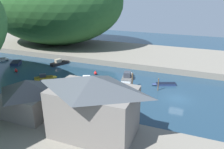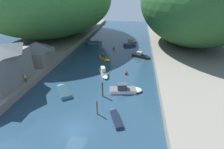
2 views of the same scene
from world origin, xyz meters
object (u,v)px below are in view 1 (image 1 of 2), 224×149
at_px(channel_buoy_far, 95,73).
at_px(boat_moored_right, 46,78).
at_px(boat_white_cruiser, 17,62).
at_px(boat_mid_channel, 117,102).
at_px(boat_far_right_bank, 2,59).
at_px(boat_navy_launch, 163,84).
at_px(boat_yellow_tender, 90,81).
at_px(waterfront_building, 93,105).
at_px(boat_far_upstream, 128,76).
at_px(person_by_boathouse, 97,112).
at_px(channel_buoy_near, 16,71).
at_px(person_on_quay, 46,106).
at_px(boat_near_quay, 61,63).
at_px(boathouse_shed, 28,97).

bearing_deg(channel_buoy_far, boat_moored_right, 127.28).
bearing_deg(boat_moored_right, boat_white_cruiser, -153.92).
xyz_separation_m(boat_mid_channel, boat_far_right_bank, (11.69, 38.51, -0.01)).
relative_size(boat_navy_launch, channel_buoy_far, 4.80).
distance_m(boat_moored_right, boat_yellow_tender, 9.95).
distance_m(boat_mid_channel, boat_far_right_bank, 40.25).
relative_size(waterfront_building, boat_navy_launch, 2.14).
xyz_separation_m(boat_moored_right, boat_navy_launch, (6.21, -24.21, -0.19)).
height_order(boat_far_upstream, boat_far_right_bank, boat_far_upstream).
distance_m(waterfront_building, boat_white_cruiser, 40.31).
distance_m(boat_moored_right, boat_far_right_bank, 21.49).
relative_size(boat_navy_launch, boat_far_right_bank, 1.26).
bearing_deg(boat_moored_right, boat_yellow_tender, 59.51).
bearing_deg(boat_yellow_tender, person_by_boathouse, 7.44).
relative_size(boat_mid_channel, boat_far_right_bank, 1.42).
xyz_separation_m(boat_yellow_tender, boat_far_upstream, (5.53, -6.52, 0.01)).
relative_size(channel_buoy_near, channel_buoy_far, 1.00).
distance_m(boat_white_cruiser, person_on_quay, 31.68).
xyz_separation_m(waterfront_building, channel_buoy_far, (22.03, 10.46, -4.99)).
relative_size(boat_yellow_tender, boat_far_right_bank, 1.36).
bearing_deg(channel_buoy_near, boat_far_upstream, -76.96).
height_order(boat_far_upstream, channel_buoy_far, boat_far_upstream).
bearing_deg(boat_near_quay, channel_buoy_far, 8.74).
relative_size(boat_white_cruiser, boat_navy_launch, 0.98).
bearing_deg(person_on_quay, boat_far_upstream, -115.16).
height_order(boat_far_right_bank, person_by_boathouse, person_by_boathouse).
xyz_separation_m(boat_far_right_bank, person_by_boathouse, (-19.20, -38.28, 2.12)).
distance_m(channel_buoy_far, person_by_boathouse, 21.05).
bearing_deg(boat_mid_channel, boat_near_quay, 19.34).
bearing_deg(person_on_quay, boat_navy_launch, -134.30).
distance_m(boat_far_upstream, person_by_boathouse, 19.46).
bearing_deg(boat_white_cruiser, person_on_quay, -66.79).
distance_m(boathouse_shed, boat_far_upstream, 23.31).
height_order(boat_yellow_tender, boat_white_cruiser, boat_yellow_tender).
bearing_deg(person_by_boathouse, boat_near_quay, -27.71).
height_order(boat_moored_right, boat_yellow_tender, boat_yellow_tender).
relative_size(boat_mid_channel, person_by_boathouse, 3.34).
xyz_separation_m(waterfront_building, boat_navy_launch, (21.60, -5.03, -5.16)).
bearing_deg(boat_moored_right, channel_buoy_far, 87.47).
bearing_deg(boat_white_cruiser, boat_mid_channel, -47.06).
relative_size(boathouse_shed, boat_far_upstream, 1.06).
xyz_separation_m(waterfront_building, boathouse_shed, (0.84, 10.54, -1.22)).
distance_m(boathouse_shed, boat_white_cruiser, 31.35).
bearing_deg(boat_white_cruiser, channel_buoy_near, -75.33).
xyz_separation_m(boathouse_shed, boat_mid_channel, (9.91, -9.57, -3.86)).
relative_size(boat_mid_channel, channel_buoy_near, 5.43).
relative_size(boathouse_shed, boat_near_quay, 1.22).
bearing_deg(channel_buoy_near, boat_yellow_tender, -88.68).
distance_m(boat_mid_channel, boat_yellow_tender, 10.48).
bearing_deg(boat_mid_channel, person_by_boathouse, 142.30).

